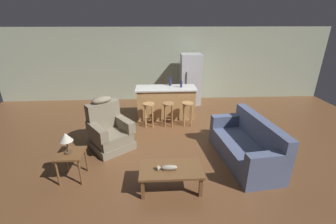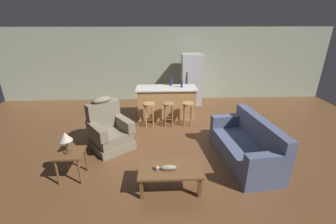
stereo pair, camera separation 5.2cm
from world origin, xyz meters
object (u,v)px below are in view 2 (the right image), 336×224
table_lamp (65,138)px  bottle_short_amber (171,82)px  couch (247,146)px  bottle_tall_green (182,84)px  coffee_table (170,171)px  fish_figurine (166,168)px  kitchen_island (166,102)px  bar_stool_left (149,110)px  end_table (71,157)px  recliner_near_lamp (109,130)px  refrigerator (191,79)px  bar_stool_right (188,110)px  bar_stool_middle (169,110)px

table_lamp → bottle_short_amber: 3.71m
couch → bottle_tall_green: size_ratio=7.10×
coffee_table → fish_figurine: size_ratio=3.24×
kitchen_island → bar_stool_left: size_ratio=2.65×
bottle_short_amber → end_table: bearing=-123.6°
recliner_near_lamp → couch: bearing=39.3°
bar_stool_left → bottle_tall_green: bottle_tall_green is taller
refrigerator → bottle_tall_green: refrigerator is taller
end_table → kitchen_island: 3.43m
end_table → fish_figurine: bearing=-13.2°
couch → bar_stool_right: (-1.02, 1.81, 0.13)m
coffee_table → end_table: size_ratio=1.96×
bar_stool_left → refrigerator: (1.43, 1.83, 0.41)m
end_table → bottle_tall_green: bottle_tall_green is taller
kitchen_island → bar_stool_middle: 0.63m
couch → fish_figurine: bearing=18.9°
bar_stool_left → table_lamp: bearing=-122.3°
bar_stool_left → refrigerator: 2.36m
end_table → recliner_near_lamp: bearing=67.3°
fish_figurine → table_lamp: (-1.79, 0.41, 0.41)m
coffee_table → bottle_short_amber: (0.21, 3.44, 0.70)m
bar_stool_middle → bar_stool_right: same height
fish_figurine → bottle_tall_green: size_ratio=1.22×
bar_stool_middle → table_lamp: bearing=-131.3°
bottle_tall_green → bottle_short_amber: size_ratio=0.92×
coffee_table → bottle_tall_green: bottle_tall_green is taller
refrigerator → end_table: bearing=-124.8°
table_lamp → kitchen_island: table_lamp is taller
fish_figurine → refrigerator: (1.05, 4.47, 0.42)m
coffee_table → bar_stool_middle: 2.60m
couch → bottle_short_amber: bottle_short_amber is taller
table_lamp → bottle_tall_green: (2.38, 2.85, 0.19)m
table_lamp → bar_stool_left: table_lamp is taller
recliner_near_lamp → bar_stool_left: (0.91, 1.08, 0.05)m
end_table → bar_stool_middle: size_ratio=0.82×
refrigerator → bottle_short_amber: (-0.78, -0.99, 0.18)m
couch → bar_stool_middle: bearing=-55.7°
bottle_short_amber → fish_figurine: bearing=-94.5°
end_table → bottle_tall_green: bearing=50.5°
table_lamp → bar_stool_left: bearing=57.7°
recliner_near_lamp → bar_stool_middle: (1.45, 1.08, 0.05)m
bar_stool_right → refrigerator: refrigerator is taller
bar_stool_middle → bottle_tall_green: bearing=56.0°
bar_stool_right → bar_stool_middle: bearing=180.0°
bottle_short_amber → coffee_table: bearing=-93.5°
table_lamp → kitchen_island: 3.46m
couch → table_lamp: size_ratio=4.84×
couch → bar_stool_middle: (-1.57, 1.81, 0.13)m
couch → bottle_tall_green: bottle_tall_green is taller
table_lamp → couch: bearing=6.7°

